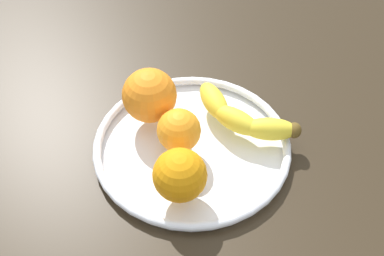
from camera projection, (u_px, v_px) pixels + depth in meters
ground_plane at (192, 159)px, 79.15cm from camera, size 126.99×126.99×4.00cm
fruit_bowl at (192, 146)px, 76.99cm from camera, size 28.19×28.19×1.80cm
banana at (242, 117)px, 77.42cm from camera, size 17.63×8.27×3.23cm
orange_back_left at (179, 130)px, 73.74cm from camera, size 6.11×6.11×6.11cm
orange_front_right at (149, 95)px, 77.06cm from camera, size 7.92×7.92×7.92cm
orange_back_right at (180, 175)px, 68.01cm from camera, size 7.02×7.02×7.02cm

